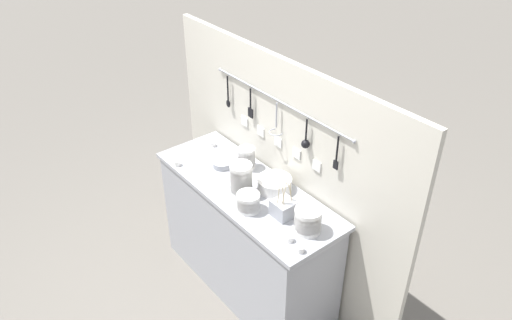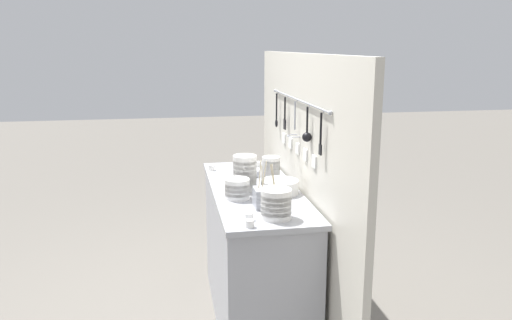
{
  "view_description": "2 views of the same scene",
  "coord_description": "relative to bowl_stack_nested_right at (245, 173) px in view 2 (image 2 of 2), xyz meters",
  "views": [
    {
      "loc": [
        2.18,
        -1.65,
        2.94
      ],
      "look_at": [
        0.06,
        0.04,
        1.17
      ],
      "focal_mm": 35.0,
      "sensor_mm": 36.0,
      "label": 1
    },
    {
      "loc": [
        3.03,
        -0.52,
        1.82
      ],
      "look_at": [
        0.06,
        0.0,
        1.13
      ],
      "focal_mm": 35.0,
      "sensor_mm": 36.0,
      "label": 2
    }
  ],
  "objects": [
    {
      "name": "cup_back_right",
      "position": [
        0.55,
        -0.06,
        -0.09
      ],
      "size": [
        0.05,
        0.05,
        0.04
      ],
      "color": "white",
      "rests_on": "counter"
    },
    {
      "name": "cup_edge_far",
      "position": [
        0.66,
        -0.08,
        -0.09
      ],
      "size": [
        0.05,
        0.05,
        0.04
      ],
      "color": "white",
      "rests_on": "counter"
    },
    {
      "name": "bowl_stack_back_corner",
      "position": [
        0.17,
        -0.07,
        -0.05
      ],
      "size": [
        0.15,
        0.15,
        0.12
      ],
      "color": "white",
      "rests_on": "counter"
    },
    {
      "name": "counter",
      "position": [
        -0.04,
        0.07,
        -0.58
      ],
      "size": [
        1.5,
        0.54,
        0.93
      ],
      "color": "#9EA0A8",
      "rests_on": "ground"
    },
    {
      "name": "bowl_stack_wide_centre",
      "position": [
        0.55,
        0.08,
        -0.03
      ],
      "size": [
        0.16,
        0.16,
        0.16
      ],
      "color": "white",
      "rests_on": "counter"
    },
    {
      "name": "steel_mixing_bowl",
      "position": [
        -0.34,
        0.08,
        -0.09
      ],
      "size": [
        0.14,
        0.14,
        0.04
      ],
      "color": "#93969E",
      "rests_on": "counter"
    },
    {
      "name": "cutlery_caddy",
      "position": [
        0.35,
        0.07,
        -0.06
      ],
      "size": [
        0.13,
        0.13,
        0.27
      ],
      "color": "#93969E",
      "rests_on": "counter"
    },
    {
      "name": "back_wall",
      "position": [
        -0.04,
        0.37,
        -0.15
      ],
      "size": [
        2.3,
        0.11,
        1.78
      ],
      "color": "beige",
      "rests_on": "ground"
    },
    {
      "name": "ground_plane",
      "position": [
        -0.04,
        0.07,
        -1.04
      ],
      "size": [
        20.0,
        20.0,
        0.0
      ],
      "primitive_type": "plane",
      "color": "#666059"
    },
    {
      "name": "bowl_stack_short_front",
      "position": [
        -0.22,
        0.21,
        -0.03
      ],
      "size": [
        0.12,
        0.12,
        0.16
      ],
      "color": "white",
      "rests_on": "counter"
    },
    {
      "name": "bowl_stack_nested_right",
      "position": [
        0.0,
        0.0,
        0.0
      ],
      "size": [
        0.15,
        0.15,
        0.22
      ],
      "color": "white",
      "rests_on": "counter"
    },
    {
      "name": "plate_stack",
      "position": [
        0.1,
        0.2,
        -0.07
      ],
      "size": [
        0.23,
        0.23,
        0.08
      ],
      "color": "white",
      "rests_on": "counter"
    },
    {
      "name": "cup_beside_plates",
      "position": [
        -0.55,
        -0.16,
        -0.09
      ],
      "size": [
        0.05,
        0.05,
        0.04
      ],
      "color": "white",
      "rests_on": "counter"
    },
    {
      "name": "cup_back_left",
      "position": [
        -0.61,
        0.19,
        -0.09
      ],
      "size": [
        0.05,
        0.05,
        0.04
      ],
      "color": "white",
      "rests_on": "counter"
    }
  ]
}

